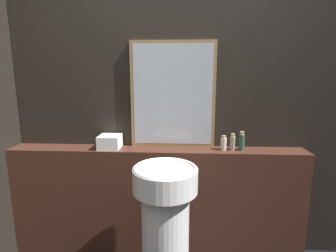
{
  "coord_description": "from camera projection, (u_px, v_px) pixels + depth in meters",
  "views": [
    {
      "loc": [
        0.2,
        -0.46,
        1.47
      ],
      "look_at": [
        0.1,
        1.38,
        1.11
      ],
      "focal_mm": 28.0,
      "sensor_mm": 36.0,
      "label": 1
    }
  ],
  "objects": [
    {
      "name": "shampoo_bottle",
      "position": [
        224.0,
        143.0,
        1.99
      ],
      "size": [
        0.05,
        0.05,
        0.11
      ],
      "color": "beige",
      "rests_on": "vanity_counter"
    },
    {
      "name": "pedestal_sink",
      "position": [
        165.0,
        226.0,
        1.69
      ],
      "size": [
        0.41,
        0.41,
        0.91
      ],
      "color": "white",
      "rests_on": "ground_plane"
    },
    {
      "name": "lotion_bottle",
      "position": [
        242.0,
        142.0,
        1.98
      ],
      "size": [
        0.05,
        0.05,
        0.15
      ],
      "color": "#2D4C3D",
      "rests_on": "vanity_counter"
    },
    {
      "name": "wall_back",
      "position": [
        158.0,
        103.0,
        2.09
      ],
      "size": [
        8.0,
        0.06,
        2.5
      ],
      "color": "black",
      "rests_on": "ground_plane"
    },
    {
      "name": "mirror",
      "position": [
        173.0,
        95.0,
        2.03
      ],
      "size": [
        0.66,
        0.03,
        0.82
      ],
      "color": "#937047",
      "rests_on": "vanity_counter"
    },
    {
      "name": "vanity_counter",
      "position": [
        157.0,
        203.0,
        2.12
      ],
      "size": [
        2.29,
        0.21,
        0.91
      ],
      "color": "#422319",
      "rests_on": "ground_plane"
    },
    {
      "name": "towel_stack",
      "position": [
        110.0,
        142.0,
        2.04
      ],
      "size": [
        0.16,
        0.17,
        0.1
      ],
      "color": "white",
      "rests_on": "vanity_counter"
    },
    {
      "name": "conditioner_bottle",
      "position": [
        233.0,
        142.0,
        1.99
      ],
      "size": [
        0.04,
        0.04,
        0.13
      ],
      "color": "gray",
      "rests_on": "vanity_counter"
    }
  ]
}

